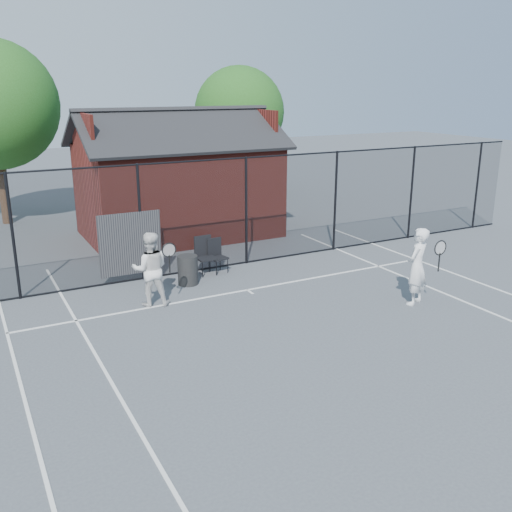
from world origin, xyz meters
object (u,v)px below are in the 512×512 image
clubhouse (178,187)px  chair_right (206,256)px  player_back (150,269)px  waste_bin (188,270)px  chair_left (218,256)px  player_front (417,266)px

clubhouse → chair_right: bearing=-101.6°
player_back → waste_bin: size_ratio=2.29×
clubhouse → waste_bin: bearing=-108.3°
player_back → chair_right: size_ratio=1.71×
waste_bin → chair_left: bearing=25.2°
player_back → chair_left: (2.31, 1.43, -0.41)m
clubhouse → player_front: size_ratio=3.63×
clubhouse → chair_right: (-0.90, -4.40, -1.11)m
waste_bin → chair_right: bearing=35.0°
chair_left → chair_right: size_ratio=0.90×
chair_right → player_back: bearing=-145.5°
waste_bin → clubhouse: bearing=71.7°
clubhouse → chair_left: 4.58m
clubhouse → waste_bin: (-1.62, -4.90, -1.23)m
player_front → waste_bin: player_front is taller
chair_left → chair_right: bearing=170.0°
chair_left → player_front: bearing=-63.9°
chair_right → chair_left: bearing=-1.5°
player_front → player_back: (-5.37, 2.77, -0.04)m
player_front → clubhouse: bearing=106.2°
player_back → waste_bin: (1.25, 0.93, -0.48)m
player_back → chair_left: bearing=31.7°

